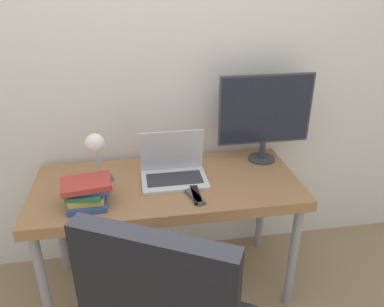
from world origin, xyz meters
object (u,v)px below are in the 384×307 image
(laptop, at_px, (174,170))
(monitor, at_px, (265,113))
(book_stack, at_px, (87,192))
(desk_lamp, at_px, (97,152))

(laptop, height_order, monitor, monitor)
(book_stack, bearing_deg, desk_lamp, 68.48)
(desk_lamp, bearing_deg, laptop, 6.61)
(monitor, bearing_deg, laptop, -165.03)
(monitor, bearing_deg, book_stack, -161.92)
(laptop, bearing_deg, book_stack, -158.17)
(desk_lamp, bearing_deg, book_stack, -111.52)
(desk_lamp, xyz_separation_m, book_stack, (-0.05, -0.14, -0.15))
(desk_lamp, distance_m, book_stack, 0.21)
(laptop, height_order, book_stack, laptop)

